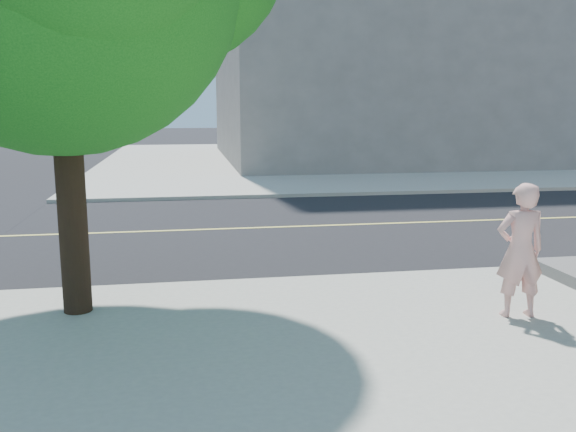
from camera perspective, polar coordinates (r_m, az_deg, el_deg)
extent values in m
cube|color=black|center=(14.19, -21.14, -1.64)|extent=(140.00, 9.00, 0.01)
cube|color=#A0A094|center=(32.53, 9.49, 5.31)|extent=(29.00, 25.00, 0.12)
cube|color=slate|center=(33.34, 10.41, 17.56)|extent=(18.00, 16.00, 14.00)
imported|color=#E4A39B|center=(8.19, 20.73, -3.00)|extent=(0.64, 0.44, 1.70)
cylinder|color=black|center=(8.15, -19.58, 3.83)|extent=(0.36, 0.36, 3.61)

